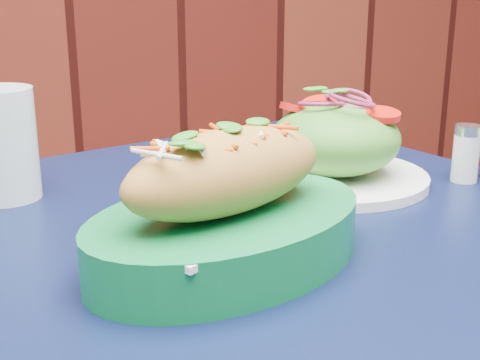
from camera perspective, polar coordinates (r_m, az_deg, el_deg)
name	(u,v)px	position (r m, az deg, el deg)	size (l,w,h in m)	color
cafe_table	(246,309)	(0.72, 0.52, -10.97)	(0.99, 0.99, 0.75)	black
banh_mi_basket	(227,211)	(0.60, -1.08, -2.63)	(0.34, 0.28, 0.13)	#0B6E34
salad_plate	(335,146)	(0.84, 8.13, 2.89)	(0.23, 0.23, 0.12)	white
water_glass	(2,144)	(0.81, -19.66, 2.89)	(0.08, 0.08, 0.13)	silver
salt_shaker	(466,153)	(0.88, 18.73, 2.16)	(0.03, 0.03, 0.07)	white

